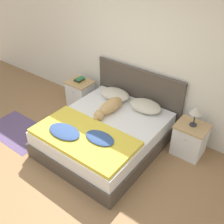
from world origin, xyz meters
name	(u,v)px	position (x,y,z in m)	size (l,w,h in m)	color
ground_plane	(53,182)	(0.00, 0.00, 0.00)	(16.00, 16.00, 0.00)	#997047
wall_back	(137,54)	(0.00, 2.13, 1.27)	(9.00, 0.06, 2.55)	silver
bed	(105,135)	(0.12, 1.08, 0.24)	(1.67, 1.91, 0.49)	#4C4238
headboard	(138,94)	(0.12, 2.06, 0.55)	(1.75, 0.06, 1.07)	#4C4238
nightstand_left	(80,94)	(-1.06, 1.76, 0.28)	(0.49, 0.43, 0.56)	white
nightstand_right	(190,139)	(1.30, 1.76, 0.28)	(0.49, 0.43, 0.56)	white
pillow_left	(115,94)	(-0.20, 1.79, 0.57)	(0.57, 0.40, 0.15)	beige
pillow_right	(145,106)	(0.44, 1.79, 0.57)	(0.57, 0.40, 0.15)	beige
quilt	(83,136)	(0.11, 0.58, 0.53)	(1.56, 0.82, 0.11)	yellow
dog	(109,107)	(0.00, 1.35, 0.59)	(0.23, 0.78, 0.21)	tan
book_stack	(80,80)	(-1.06, 1.78, 0.59)	(0.15, 0.22, 0.07)	gold
table_lamp	(196,111)	(1.30, 1.78, 0.83)	(0.19, 0.19, 0.35)	#2D2D33
rug	(18,131)	(-1.39, 0.42, 0.00)	(1.21, 0.74, 0.00)	#604C75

